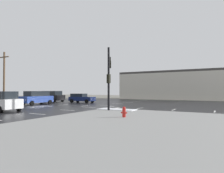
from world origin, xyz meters
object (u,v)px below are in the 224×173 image
fire_hydrant (124,112)px  suv_white (0,101)px  suv_blue (37,97)px  traffic_signal_mast (109,70)px  suv_black (52,96)px  sedan_navy (81,98)px  utility_pole_mid (4,77)px

fire_hydrant → suv_white: bearing=-175.1°
suv_blue → traffic_signal_mast: bearing=84.4°
suv_blue → fire_hydrant: bearing=69.6°
traffic_signal_mast → suv_black: (-16.97, 8.37, -3.35)m
sedan_navy → suv_white: (1.58, -15.54, 0.24)m
traffic_signal_mast → utility_pole_mid: size_ratio=0.78×
suv_blue → suv_white: bearing=30.2°
traffic_signal_mast → suv_white: size_ratio=1.31×
suv_black → utility_pole_mid: size_ratio=0.60×
sedan_navy → utility_pole_mid: bearing=-137.6°
suv_white → suv_blue: 9.78m
fire_hydrant → suv_black: 25.64m
suv_blue → utility_pole_mid: bearing=-71.1°
fire_hydrant → traffic_signal_mast: bearing=128.5°
traffic_signal_mast → utility_pole_mid: 19.03m
traffic_signal_mast → fire_hydrant: traffic_signal_mast is taller
suv_white → utility_pole_mid: 12.69m
suv_blue → utility_pole_mid: 6.58m
utility_pole_mid → sedan_navy: bearing=45.1°
suv_blue → suv_black: bearing=-150.2°
utility_pole_mid → traffic_signal_mast: bearing=-0.5°
sedan_navy → utility_pole_mid: utility_pole_mid is taller
suv_blue → suv_black: 7.40m
traffic_signal_mast → fire_hydrant: bearing=-169.7°
fire_hydrant → sedan_navy: sedan_navy is taller
suv_white → suv_black: bearing=-60.5°
suv_black → utility_pole_mid: bearing=79.0°
fire_hydrant → utility_pole_mid: (-23.52, 5.81, 3.77)m
fire_hydrant → sedan_navy: 20.77m
traffic_signal_mast → suv_black: traffic_signal_mast is taller
suv_black → utility_pole_mid: 9.06m
suv_white → suv_black: size_ratio=0.99×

